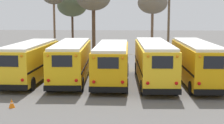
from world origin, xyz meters
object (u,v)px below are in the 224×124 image
school_bus_0 (31,60)px  school_bus_1 (71,60)px  school_bus_4 (196,61)px  utility_pole (169,21)px  bare_tree_2 (72,6)px  school_bus_3 (154,61)px  school_bus_2 (112,62)px  bare_tree_0 (153,3)px  traffic_cone (12,103)px

school_bus_0 → school_bus_1: 3.29m
school_bus_4 → utility_pole: (-1.08, 10.36, 2.91)m
bare_tree_2 → school_bus_3: bearing=-60.5°
school_bus_0 → school_bus_2: 6.58m
bare_tree_0 → traffic_cone: 27.76m
school_bus_3 → school_bus_4: (3.29, 0.17, -0.02)m
school_bus_1 → school_bus_3: (6.57, -0.35, 0.04)m
school_bus_0 → school_bus_4: bearing=-0.1°
school_bus_1 → traffic_cone: bearing=-105.0°
school_bus_2 → school_bus_4: (6.57, 0.23, 0.07)m
school_bus_1 → school_bus_2: 3.31m
school_bus_3 → bare_tree_0: size_ratio=1.33×
school_bus_0 → utility_pole: (12.07, 10.33, 2.96)m
school_bus_3 → utility_pole: size_ratio=1.22×
school_bus_4 → traffic_cone: bearing=-147.0°
utility_pole → traffic_cone: (-10.91, -18.16, -4.38)m
school_bus_4 → traffic_cone: size_ratio=20.67×
traffic_cone → school_bus_2: bearing=54.4°
school_bus_1 → school_bus_3: school_bus_3 is taller
school_bus_4 → bare_tree_2: (-12.46, 16.04, 4.59)m
school_bus_0 → bare_tree_2: (0.68, 16.01, 4.64)m
school_bus_2 → school_bus_3: 3.29m
school_bus_0 → traffic_cone: bearing=-81.6°
traffic_cone → school_bus_0: bearing=98.4°
school_bus_1 → school_bus_3: bearing=-3.1°
school_bus_2 → traffic_cone: size_ratio=18.83×
school_bus_3 → utility_pole: 11.14m
school_bus_1 → utility_pole: utility_pole is taller
school_bus_0 → utility_pole: utility_pole is taller
school_bus_1 → school_bus_3: 6.58m
school_bus_3 → utility_pole: (2.21, 10.53, 2.89)m
school_bus_3 → school_bus_2: bearing=-179.1°
school_bus_4 → school_bus_3: bearing=-177.0°
school_bus_1 → school_bus_0: bearing=-177.4°
utility_pole → bare_tree_0: 7.49m
school_bus_3 → traffic_cone: school_bus_3 is taller
school_bus_4 → bare_tree_0: bare_tree_0 is taller
school_bus_4 → bare_tree_2: bare_tree_2 is taller
school_bus_3 → traffic_cone: size_ratio=20.71×
bare_tree_0 → traffic_cone: bare_tree_0 is taller
school_bus_4 → school_bus_1: bearing=179.0°
school_bus_4 → school_bus_0: bearing=179.9°
utility_pole → school_bus_0: bearing=-139.4°
school_bus_0 → school_bus_3: (9.86, -0.20, 0.07)m
school_bus_1 → school_bus_2: size_ratio=1.05×
school_bus_3 → traffic_cone: 11.67m
school_bus_1 → school_bus_4: size_ratio=0.96×
school_bus_0 → bare_tree_0: bearing=58.3°
utility_pole → school_bus_1: bearing=-130.8°
school_bus_0 → bare_tree_2: size_ratio=1.27×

